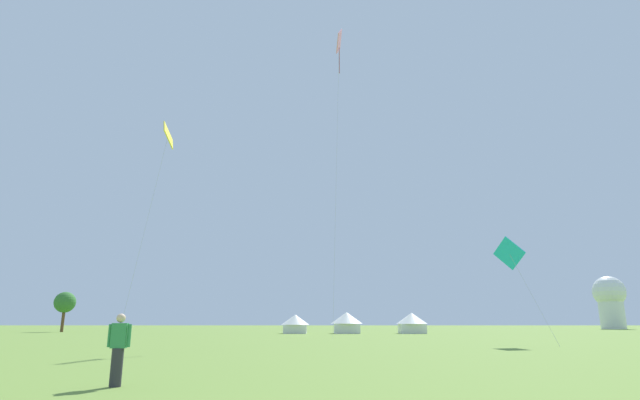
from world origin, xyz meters
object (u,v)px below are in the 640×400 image
kite_yellow_diamond (168,137)px  tree_distant_left (65,303)px  festival_tent_left (295,323)px  festival_tent_center (412,322)px  festival_tent_right (347,322)px  kite_cyan_diamond (509,254)px  person_spectator (118,350)px  kite_pink_diamond (339,44)px  observatory_dome (610,299)px

kite_yellow_diamond → tree_distant_left: size_ratio=3.00×
festival_tent_left → tree_distant_left: 36.44m
festival_tent_center → tree_distant_left: bearing=170.1°
kite_yellow_diamond → festival_tent_right: bearing=61.6°
festival_tent_left → kite_cyan_diamond: bearing=-62.7°
festival_tent_center → kite_cyan_diamond: bearing=-87.4°
person_spectator → festival_tent_center: (16.45, 54.67, 0.62)m
kite_yellow_diamond → kite_pink_diamond: (14.36, 7.91, 13.08)m
festival_tent_right → festival_tent_left: bearing=180.0°
kite_pink_diamond → festival_tent_right: kite_pink_diamond is taller
kite_yellow_diamond → observatory_dome: kite_yellow_diamond is taller
festival_tent_left → tree_distant_left: (-35.24, 8.78, 2.95)m
kite_cyan_diamond → observatory_dome: bearing=57.0°
festival_tent_left → festival_tent_center: festival_tent_center is taller
person_spectator → tree_distant_left: (-34.08, 63.45, 3.43)m
kite_cyan_diamond → kite_pink_diamond: 28.23m
person_spectator → observatory_dome: size_ratio=0.16×
kite_yellow_diamond → kite_pink_diamond: kite_pink_diamond is taller
festival_tent_right → tree_distant_left: size_ratio=0.71×
festival_tent_right → person_spectator: bearing=-98.2°
kite_yellow_diamond → kite_cyan_diamond: bearing=-7.8°
kite_cyan_diamond → kite_pink_diamond: kite_pink_diamond is taller
festival_tent_left → observatory_dome: size_ratio=0.34×
festival_tent_center → observatory_dome: bearing=39.2°
kite_cyan_diamond → tree_distant_left: size_ratio=1.25×
tree_distant_left → kite_cyan_diamond: bearing=-38.5°
kite_yellow_diamond → tree_distant_left: 47.62m
kite_pink_diamond → observatory_dome: (58.05, 60.52, -23.32)m
festival_tent_left → festival_tent_center: size_ratio=0.91×
kite_yellow_diamond → kite_pink_diamond: bearing=28.9°
tree_distant_left → festival_tent_right: bearing=-11.8°
kite_cyan_diamond → observatory_dome: 85.76m
observatory_dome → kite_yellow_diamond: bearing=-136.6°
kite_pink_diamond → festival_tent_right: size_ratio=7.46×
festival_tent_center → kite_yellow_diamond: bearing=-129.8°
festival_tent_right → tree_distant_left: tree_distant_left is taller
festival_tent_right → tree_distant_left: (-42.00, 8.78, 2.78)m
kite_pink_diamond → festival_tent_right: 34.98m
kite_yellow_diamond → festival_tent_left: bearing=72.9°
kite_cyan_diamond → festival_tent_left: 36.95m
kite_pink_diamond → observatory_dome: kite_pink_diamond is taller
kite_pink_diamond → kite_cyan_diamond: bearing=-45.2°
kite_pink_diamond → person_spectator: (-6.60, -33.52, -28.48)m
festival_tent_center → festival_tent_right: bearing=180.0°
kite_pink_diamond → festival_tent_center: 36.34m
kite_yellow_diamond → person_spectator: kite_yellow_diamond is taller
kite_pink_diamond → festival_tent_left: bearing=104.4°
festival_tent_left → festival_tent_center: 15.29m
kite_cyan_diamond → kite_pink_diamond: (-11.36, 11.42, 23.19)m
festival_tent_left → tree_distant_left: size_ratio=0.63×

